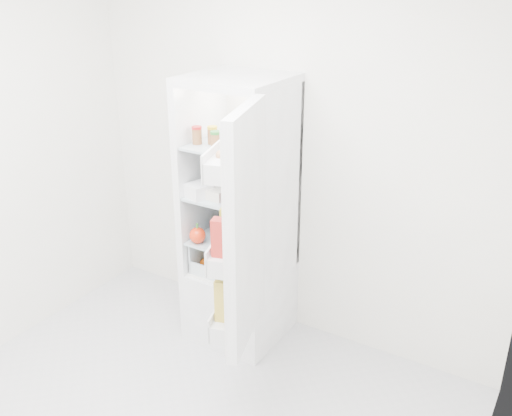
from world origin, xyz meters
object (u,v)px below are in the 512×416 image
Objects in this scene: red_cabbage at (242,229)px; fridge_door at (241,234)px; refrigerator at (243,244)px; mushroom_bowl at (222,229)px.

fridge_door is at bearing -58.03° from red_cabbage.
refrigerator is 11.87× the size of mushroom_bowl.
refrigerator is 1.38× the size of fridge_door.
refrigerator reaches higher than mushroom_bowl.
refrigerator is 0.85m from fridge_door.
refrigerator is at bearing 38.33° from mushroom_bowl.
red_cabbage is at bearing -58.45° from refrigerator.
mushroom_bowl is at bearing -178.32° from red_cabbage.
fridge_door reaches higher than mushroom_bowl.
mushroom_bowl is at bearing 25.52° from fridge_door.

